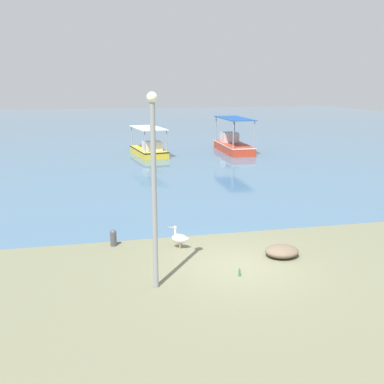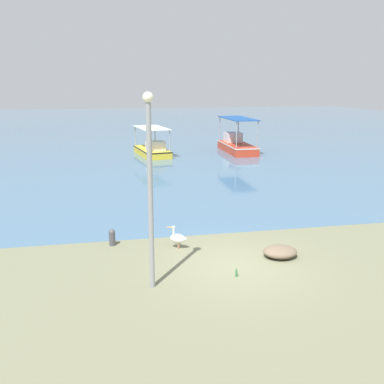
{
  "view_description": "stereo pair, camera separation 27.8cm",
  "coord_description": "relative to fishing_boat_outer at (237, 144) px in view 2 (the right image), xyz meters",
  "views": [
    {
      "loc": [
        -4.04,
        -11.81,
        5.5
      ],
      "look_at": [
        -0.38,
        5.32,
        1.09
      ],
      "focal_mm": 40.0,
      "sensor_mm": 36.0,
      "label": 1
    },
    {
      "loc": [
        -3.77,
        -11.87,
        5.5
      ],
      "look_at": [
        -0.38,
        5.32,
        1.09
      ],
      "focal_mm": 40.0,
      "sensor_mm": 36.0,
      "label": 2
    }
  ],
  "objects": [
    {
      "name": "ground",
      "position": [
        -6.87,
        -22.66,
        -0.62
      ],
      "size": [
        120.0,
        120.0,
        0.0
      ],
      "primitive_type": "plane",
      "color": "#727456"
    },
    {
      "name": "harbor_water",
      "position": [
        -6.87,
        25.34,
        -0.61
      ],
      "size": [
        110.0,
        90.0,
        0.0
      ],
      "primitive_type": "cube",
      "color": "#486C8B",
      "rests_on": "ground"
    },
    {
      "name": "fishing_boat_outer",
      "position": [
        0.0,
        0.0,
        0.0
      ],
      "size": [
        2.09,
        5.8,
        2.82
      ],
      "color": "red",
      "rests_on": "harbor_water"
    },
    {
      "name": "fishing_boat_far_right",
      "position": [
        -7.19,
        -0.74,
        -0.09
      ],
      "size": [
        2.71,
        5.01,
        2.22
      ],
      "color": "gold",
      "rests_on": "harbor_water"
    },
    {
      "name": "pelican",
      "position": [
        -8.44,
        -20.82,
        -0.24
      ],
      "size": [
        0.74,
        0.52,
        0.8
      ],
      "color": "#E0997A",
      "rests_on": "ground"
    },
    {
      "name": "lamp_post",
      "position": [
        -9.6,
        -23.55,
        2.4
      ],
      "size": [
        0.28,
        0.28,
        5.33
      ],
      "color": "gray",
      "rests_on": "ground"
    },
    {
      "name": "mooring_bollard",
      "position": [
        -10.66,
        -20.09,
        -0.29
      ],
      "size": [
        0.23,
        0.23,
        0.6
      ],
      "color": "#47474C",
      "rests_on": "ground"
    },
    {
      "name": "net_pile",
      "position": [
        -5.27,
        -22.23,
        -0.43
      ],
      "size": [
        1.12,
        0.95,
        0.36
      ],
      "primitive_type": "ellipsoid",
      "color": "#72604C",
      "rests_on": "ground"
    },
    {
      "name": "glass_bottle",
      "position": [
        -7.11,
        -23.37,
        -0.51
      ],
      "size": [
        0.07,
        0.07,
        0.27
      ],
      "color": "#3F7F4C",
      "rests_on": "ground"
    }
  ]
}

